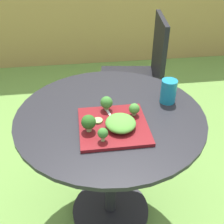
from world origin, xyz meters
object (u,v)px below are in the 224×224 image
patio_chair (142,69)px  drinking_glass (168,92)px  fork (112,117)px  salad_plate (114,126)px

patio_chair → drinking_glass: patio_chair is taller
fork → patio_chair: bearing=68.1°
drinking_glass → patio_chair: bearing=84.9°
drinking_glass → fork: 0.30m
salad_plate → drinking_glass: drinking_glass is taller
patio_chair → salad_plate: 0.98m
patio_chair → drinking_glass: (-0.07, -0.74, 0.24)m
salad_plate → drinking_glass: bearing=30.3°
patio_chair → salad_plate: size_ratio=3.24×
salad_plate → patio_chair: bearing=69.3°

